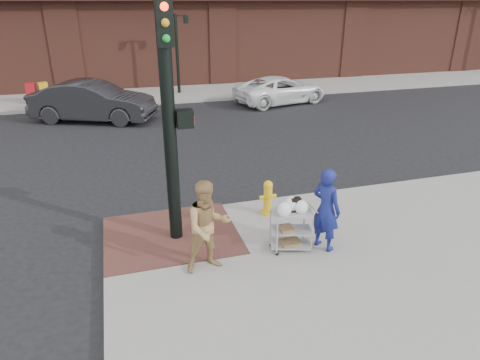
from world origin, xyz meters
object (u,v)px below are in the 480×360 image
object	(u,v)px
pedestrian_tan	(208,227)
minivan_white	(281,90)
sedan_dark	(93,101)
traffic_signal_pole	(170,113)
lamp_post	(177,45)
fire_hydrant	(268,197)
woman_blue	(326,209)
utility_cart	(291,226)

from	to	relation	value
pedestrian_tan	minivan_white	distance (m)	14.81
pedestrian_tan	sedan_dark	size ratio (longest dim) A/B	0.34
traffic_signal_pole	lamp_post	bearing A→B (deg)	80.76
pedestrian_tan	fire_hydrant	size ratio (longest dim) A/B	2.08
traffic_signal_pole	woman_blue	distance (m)	3.55
woman_blue	minivan_white	distance (m)	13.84
minivan_white	utility_cart	size ratio (longest dim) A/B	4.30
utility_cart	lamp_post	bearing A→B (deg)	88.72
traffic_signal_pole	fire_hydrant	xyz separation A→B (m)	(2.19, 0.45, -2.25)
woman_blue	fire_hydrant	world-z (taller)	woman_blue
traffic_signal_pole	minivan_white	size ratio (longest dim) A/B	1.05
traffic_signal_pole	sedan_dark	world-z (taller)	traffic_signal_pole
woman_blue	pedestrian_tan	size ratio (longest dim) A/B	0.98
lamp_post	pedestrian_tan	size ratio (longest dim) A/B	2.27
traffic_signal_pole	pedestrian_tan	bearing A→B (deg)	-73.44
traffic_signal_pole	fire_hydrant	distance (m)	3.17
fire_hydrant	minivan_white	bearing A→B (deg)	66.98
lamp_post	utility_cart	world-z (taller)	lamp_post
sedan_dark	fire_hydrant	xyz separation A→B (m)	(4.03, -10.51, -0.26)
utility_cart	fire_hydrant	bearing A→B (deg)	87.14
traffic_signal_pole	utility_cart	bearing A→B (deg)	-27.49
sedan_dark	traffic_signal_pole	bearing A→B (deg)	-147.20
pedestrian_tan	lamp_post	bearing A→B (deg)	76.41
woman_blue	pedestrian_tan	world-z (taller)	pedestrian_tan
woman_blue	fire_hydrant	xyz separation A→B (m)	(-0.58, 1.70, -0.43)
fire_hydrant	woman_blue	bearing A→B (deg)	-71.05
traffic_signal_pole	utility_cart	xyz separation A→B (m)	(2.11, -1.10, -2.18)
utility_cart	fire_hydrant	xyz separation A→B (m)	(0.08, 1.55, -0.07)
lamp_post	sedan_dark	bearing A→B (deg)	-135.31
utility_cart	minivan_white	bearing A→B (deg)	69.18
pedestrian_tan	minivan_white	bearing A→B (deg)	56.83
lamp_post	minivan_white	world-z (taller)	lamp_post
lamp_post	sedan_dark	distance (m)	6.33
lamp_post	traffic_signal_pole	distance (m)	15.43
woman_blue	sedan_dark	xyz separation A→B (m)	(-4.61, 12.21, -0.17)
woman_blue	utility_cart	world-z (taller)	woman_blue
pedestrian_tan	woman_blue	bearing A→B (deg)	-5.07
pedestrian_tan	sedan_dark	world-z (taller)	pedestrian_tan
minivan_white	fire_hydrant	bearing A→B (deg)	144.14
lamp_post	traffic_signal_pole	bearing A→B (deg)	-99.24
lamp_post	sedan_dark	world-z (taller)	lamp_post
lamp_post	minivan_white	distance (m)	5.99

